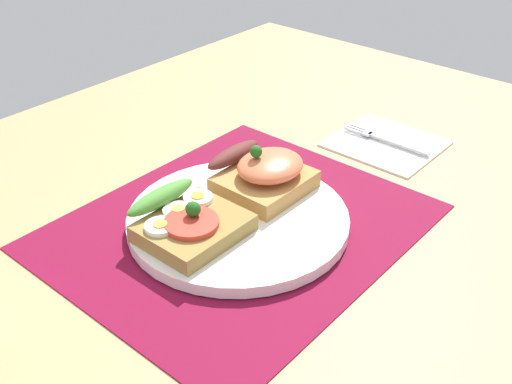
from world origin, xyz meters
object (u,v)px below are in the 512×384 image
napkin (386,143)px  fork (384,139)px  sandwich_salmon (264,173)px  plate (238,220)px  sandwich_egg_tomato (187,221)px

napkin → fork: fork is taller
fork → napkin: bearing=-95.9°
fork → sandwich_salmon: bearing=171.4°
plate → sandwich_egg_tomato: bearing=163.0°
plate → sandwich_salmon: (5.94, 1.36, 2.78)cm
plate → sandwich_egg_tomato: 6.43cm
napkin → fork: 0.63cm
sandwich_salmon → napkin: (21.60, -3.70, -3.44)cm
sandwich_salmon → sandwich_egg_tomato: bearing=177.9°
plate → fork: (27.58, -1.92, -0.20)cm
sandwich_egg_tomato → sandwich_salmon: size_ratio=1.00×
plate → sandwich_salmon: 6.70cm
plate → fork: plate is taller
sandwich_egg_tomato → napkin: (33.36, -4.13, -2.72)cm
plate → napkin: 27.64cm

